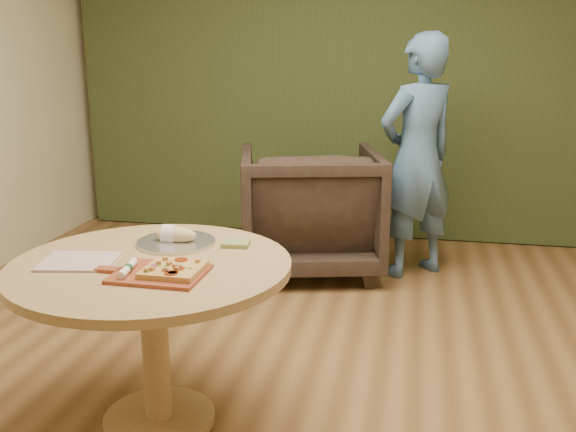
# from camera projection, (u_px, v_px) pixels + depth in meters

# --- Properties ---
(room_shell) EXTENTS (5.04, 6.04, 2.84)m
(room_shell) POSITION_uv_depth(u_px,v_px,m) (280.00, 102.00, 2.65)
(room_shell) COLOR olive
(room_shell) RESTS_ON ground
(curtain) EXTENTS (4.80, 0.14, 2.78)m
(curtain) POSITION_uv_depth(u_px,v_px,m) (353.00, 74.00, 5.39)
(curtain) COLOR #2C3819
(curtain) RESTS_ON ground
(pedestal_table) EXTENTS (1.18, 1.18, 0.75)m
(pedestal_table) POSITION_uv_depth(u_px,v_px,m) (152.00, 293.00, 2.71)
(pedestal_table) COLOR tan
(pedestal_table) RESTS_ON ground
(pizza_paddle) EXTENTS (0.45, 0.29, 0.01)m
(pizza_paddle) POSITION_uv_depth(u_px,v_px,m) (157.00, 274.00, 2.52)
(pizza_paddle) COLOR brown
(pizza_paddle) RESTS_ON pedestal_table
(flatbread_pizza) EXTENTS (0.22, 0.22, 0.04)m
(flatbread_pizza) POSITION_uv_depth(u_px,v_px,m) (173.00, 269.00, 2.51)
(flatbread_pizza) COLOR tan
(flatbread_pizza) RESTS_ON pizza_paddle
(cutlery_roll) EXTENTS (0.05, 0.20, 0.03)m
(cutlery_roll) POSITION_uv_depth(u_px,v_px,m) (128.00, 268.00, 2.51)
(cutlery_roll) COLOR white
(cutlery_roll) RESTS_ON pizza_paddle
(newspaper) EXTENTS (0.34, 0.30, 0.01)m
(newspaper) POSITION_uv_depth(u_px,v_px,m) (79.00, 261.00, 2.67)
(newspaper) COLOR silver
(newspaper) RESTS_ON pedestal_table
(serving_tray) EXTENTS (0.36, 0.36, 0.02)m
(serving_tray) POSITION_uv_depth(u_px,v_px,m) (176.00, 242.00, 2.92)
(serving_tray) COLOR silver
(serving_tray) RESTS_ON pedestal_table
(bread_roll) EXTENTS (0.19, 0.09, 0.09)m
(bread_roll) POSITION_uv_depth(u_px,v_px,m) (174.00, 235.00, 2.91)
(bread_roll) COLOR #D9C084
(bread_roll) RESTS_ON serving_tray
(green_packet) EXTENTS (0.13, 0.11, 0.02)m
(green_packet) POSITION_uv_depth(u_px,v_px,m) (236.00, 244.00, 2.89)
(green_packet) COLOR #596C30
(green_packet) RESTS_ON pedestal_table
(armchair) EXTENTS (1.18, 1.14, 1.01)m
(armchair) POSITION_uv_depth(u_px,v_px,m) (310.00, 204.00, 4.69)
(armchair) COLOR black
(armchair) RESTS_ON ground
(person_standing) EXTENTS (0.75, 0.72, 1.72)m
(person_standing) POSITION_uv_depth(u_px,v_px,m) (417.00, 158.00, 4.53)
(person_standing) COLOR #486D95
(person_standing) RESTS_ON ground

